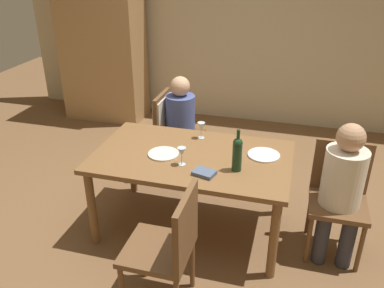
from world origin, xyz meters
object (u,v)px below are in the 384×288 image
object	(u,v)px
person_woman_host	(183,121)
wine_glass_centre	(182,153)
armoire_cabinet	(102,41)
chair_near	(170,244)
wine_glass_near_left	(201,127)
chair_far_left	(169,124)
dinner_plate_guest_left	(264,155)
person_man_bearded	(342,185)
dining_table	(192,164)
chair_right_end	(339,191)
dinner_plate_host	(163,154)
wine_bottle_tall_green	(237,153)

from	to	relation	value
person_woman_host	wine_glass_centre	xyz separation A→B (m)	(0.30, -1.05, 0.19)
armoire_cabinet	chair_near	distance (m)	3.73
wine_glass_near_left	chair_far_left	bearing A→B (deg)	132.03
chair_near	dinner_plate_guest_left	bearing A→B (deg)	-25.61
person_man_bearded	dining_table	bearing A→B (deg)	-1.25
dining_table	wine_glass_near_left	size ratio (longest dim) A/B	10.84
wine_glass_centre	chair_right_end	bearing A→B (deg)	12.26
chair_near	dinner_plate_guest_left	world-z (taller)	chair_near
person_man_bearded	wine_glass_near_left	world-z (taller)	person_man_bearded
person_woman_host	dinner_plate_guest_left	distance (m)	1.17
person_man_bearded	wine_glass_centre	bearing A→B (deg)	7.11
armoire_cabinet	person_woman_host	world-z (taller)	armoire_cabinet
person_woman_host	person_man_bearded	distance (m)	1.77
chair_right_end	dinner_plate_host	xyz separation A→B (m)	(-1.42, -0.15, 0.21)
wine_glass_centre	dining_table	bearing A→B (deg)	79.29
person_woman_host	wine_glass_near_left	size ratio (longest dim) A/B	7.51
chair_near	wine_glass_centre	distance (m)	0.76
wine_glass_centre	wine_bottle_tall_green	bearing A→B (deg)	3.92
chair_far_left	dinner_plate_guest_left	xyz separation A→B (m)	(1.06, -0.72, 0.15)
wine_glass_centre	person_man_bearded	bearing A→B (deg)	7.11
chair_far_left	wine_bottle_tall_green	xyz separation A→B (m)	(0.88, -1.02, 0.29)
armoire_cabinet	dinner_plate_host	distance (m)	2.87
chair_right_end	wine_bottle_tall_green	distance (m)	0.90
person_woman_host	chair_far_left	bearing A→B (deg)	-90.00
wine_glass_near_left	dining_table	bearing A→B (deg)	-88.68
chair_right_end	wine_bottle_tall_green	size ratio (longest dim) A/B	2.70
dining_table	wine_glass_centre	bearing A→B (deg)	-100.71
armoire_cabinet	wine_bottle_tall_green	bearing A→B (deg)	-46.01
chair_near	person_woman_host	distance (m)	1.79
person_woman_host	dinner_plate_host	xyz separation A→B (m)	(0.11, -0.92, 0.09)
chair_right_end	person_woman_host	xyz separation A→B (m)	(-1.53, 0.78, 0.11)
chair_right_end	chair_near	size ratio (longest dim) A/B	1.00
chair_far_left	dinner_plate_host	world-z (taller)	chair_far_left
chair_right_end	wine_glass_centre	distance (m)	1.29
chair_right_end	dining_table	bearing A→B (deg)	4.20
person_woman_host	dinner_plate_guest_left	xyz separation A→B (m)	(0.91, -0.72, 0.09)
dining_table	wine_bottle_tall_green	size ratio (longest dim) A/B	4.75
chair_near	wine_glass_near_left	bearing A→B (deg)	4.51
chair_right_end	dinner_plate_guest_left	size ratio (longest dim) A/B	3.48
person_man_bearded	dinner_plate_host	xyz separation A→B (m)	(-1.42, -0.03, 0.08)
person_woman_host	wine_glass_near_left	xyz separation A→B (m)	(0.33, -0.53, 0.19)
dinner_plate_guest_left	dinner_plate_host	bearing A→B (deg)	-165.89
person_woman_host	dinner_plate_guest_left	bearing A→B (deg)	51.47
wine_bottle_tall_green	dinner_plate_guest_left	bearing A→B (deg)	58.90
armoire_cabinet	wine_glass_centre	bearing A→B (deg)	-52.19
wine_bottle_tall_green	dinner_plate_host	distance (m)	0.65
chair_right_end	wine_glass_near_left	bearing A→B (deg)	-11.70
person_man_bearded	dinner_plate_host	bearing A→B (deg)	1.29
armoire_cabinet	wine_bottle_tall_green	distance (m)	3.32
dinner_plate_host	person_woman_host	bearing A→B (deg)	96.73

